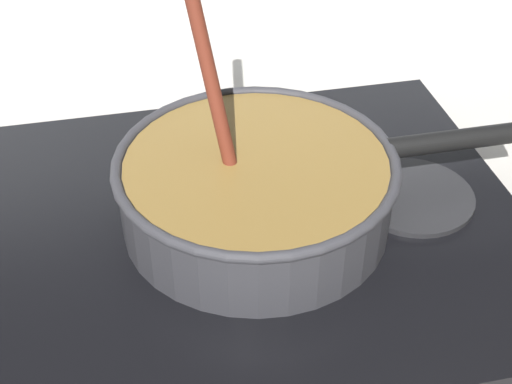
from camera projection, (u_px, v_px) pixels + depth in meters
ground at (320, 305)px, 0.70m from camera, size 2.40×1.60×0.04m
hob_plate at (256, 224)px, 0.76m from camera, size 0.56×0.48×0.01m
burner_ring at (256, 217)px, 0.75m from camera, size 0.17×0.17×0.01m
spare_burner at (412, 196)px, 0.78m from camera, size 0.13×0.13×0.01m
cooking_pan at (257, 187)px, 0.73m from camera, size 0.44×0.28×0.30m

